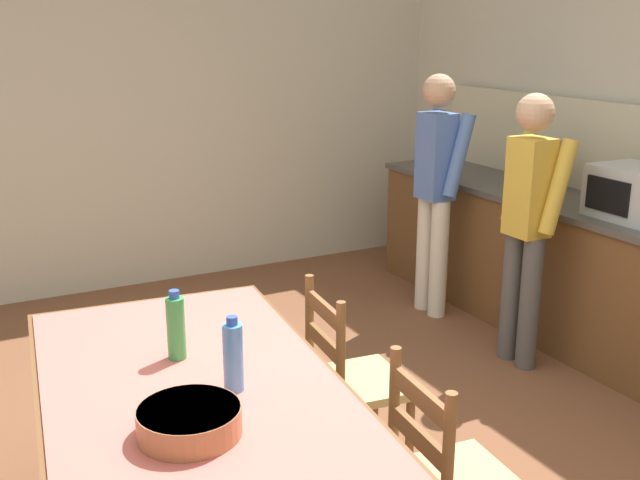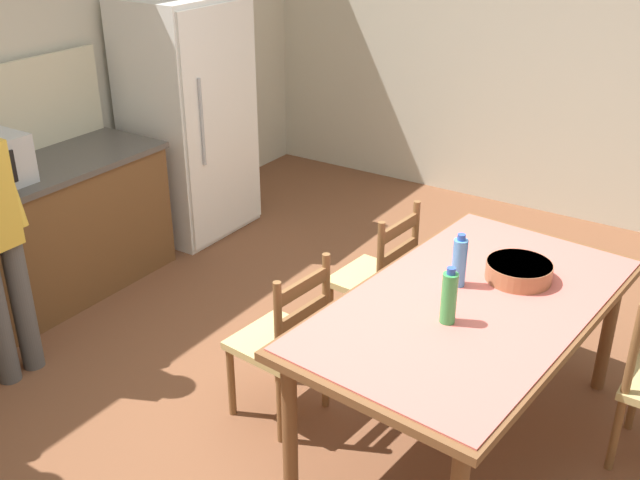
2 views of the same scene
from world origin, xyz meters
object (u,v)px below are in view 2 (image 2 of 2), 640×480
Objects in this scene: refrigerator at (188,118)px; bottle_off_centre at (459,262)px; bottle_near_centre at (449,297)px; dining_table at (470,315)px; chair_side_far_left at (283,342)px; chair_side_far_right at (377,279)px; serving_bowl at (519,270)px.

refrigerator is 6.70× the size of bottle_off_centre.
bottle_near_centre and bottle_off_centre have the same top height.
chair_side_far_left is (-0.34, 0.84, -0.26)m from dining_table.
bottle_near_centre reaches higher than chair_side_far_right.
refrigerator is at bearing 63.00° from bottle_near_centre.
chair_side_far_left is at bearing 121.72° from bottle_off_centre.
bottle_near_centre is 0.84× the size of serving_bowl.
bottle_near_centre is 0.30× the size of chair_side_far_left.
refrigerator reaches higher than dining_table.
refrigerator is 0.93× the size of dining_table.
refrigerator is 2.55m from chair_side_far_left.
chair_side_far_right is 1.00× the size of chair_side_far_left.
dining_table is 6.09× the size of serving_bowl.
bottle_off_centre is 0.97m from chair_side_far_left.
refrigerator is at bearing -103.98° from chair_side_far_right.
chair_side_far_right is at bearing -108.85° from refrigerator.
serving_bowl is (0.32, -0.11, 0.13)m from dining_table.
bottle_near_centre is at bearing -163.78° from bottle_off_centre.
bottle_off_centre is at bearing 63.85° from chair_side_far_right.
chair_side_far_right is (-0.70, -2.06, -0.46)m from refrigerator.
refrigerator is 3.06m from serving_bowl.
bottle_off_centre reaches higher than chair_side_far_right.
serving_bowl is at bearing -46.83° from bottle_off_centre.
chair_side_far_left is at bearing 112.11° from dining_table.
refrigerator reaches higher than chair_side_far_right.
serving_bowl reaches higher than dining_table.
dining_table is 2.14× the size of chair_side_far_right.
bottle_near_centre is at bearing 50.60° from chair_side_far_right.
refrigerator reaches higher than serving_bowl.
chair_side_far_right is 0.84m from chair_side_far_left.
bottle_near_centre is at bearing -117.00° from refrigerator.
bottle_near_centre reaches higher than chair_side_far_left.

